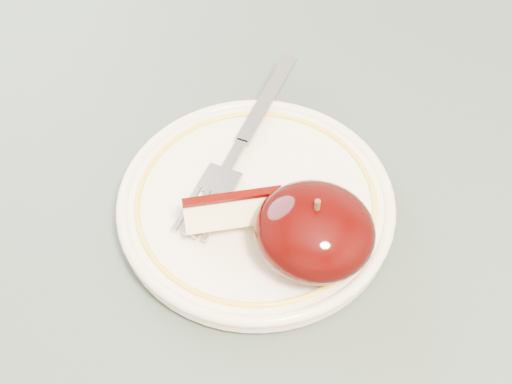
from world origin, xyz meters
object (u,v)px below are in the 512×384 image
(plate, at_px, (256,204))
(apple_half, at_px, (314,231))
(fork, at_px, (242,143))
(table, at_px, (149,332))

(plate, bearing_deg, apple_half, -29.30)
(apple_half, xyz_separation_m, fork, (-0.08, 0.07, -0.02))
(table, distance_m, plate, 0.14)
(fork, bearing_deg, plate, -145.07)
(apple_half, height_order, fork, apple_half)
(plate, relative_size, apple_half, 2.49)
(fork, bearing_deg, apple_half, -129.79)
(apple_half, distance_m, fork, 0.11)
(table, height_order, plate, plate)
(plate, height_order, apple_half, apple_half)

